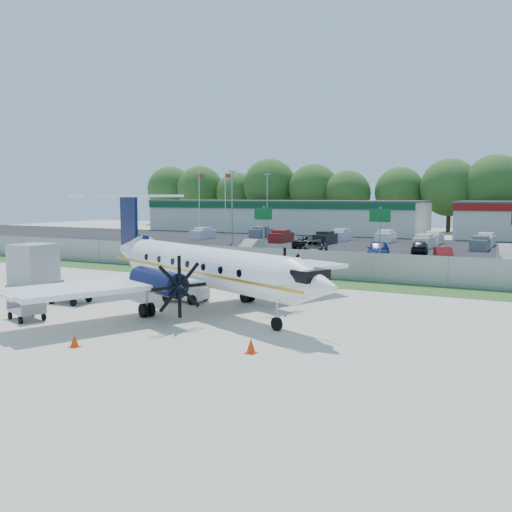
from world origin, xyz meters
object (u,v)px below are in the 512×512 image
at_px(aircraft, 201,265).
at_px(pushback_tug, 188,291).
at_px(baggage_cart_near, 70,293).
at_px(service_container, 34,267).
at_px(baggage_cart_far, 26,310).

distance_m(aircraft, pushback_tug, 2.98).
height_order(baggage_cart_near, service_container, service_container).
distance_m(baggage_cart_near, service_container, 7.04).
bearing_deg(service_container, baggage_cart_near, -26.03).
bearing_deg(pushback_tug, service_container, -178.41).
distance_m(baggage_cart_far, service_container, 10.56).
xyz_separation_m(baggage_cart_near, service_container, (-6.29, 3.07, 0.77)).
distance_m(aircraft, service_container, 13.83).
xyz_separation_m(baggage_cart_far, service_container, (-7.67, 7.21, 0.83)).
bearing_deg(baggage_cart_near, aircraft, 14.18).
bearing_deg(aircraft, baggage_cart_far, -135.26).
relative_size(pushback_tug, baggage_cart_near, 1.01).
xyz_separation_m(aircraft, baggage_cart_far, (-6.07, -6.02, -1.84)).
bearing_deg(pushback_tug, aircraft, -38.78).
xyz_separation_m(pushback_tug, service_container, (-11.85, -0.33, 0.73)).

